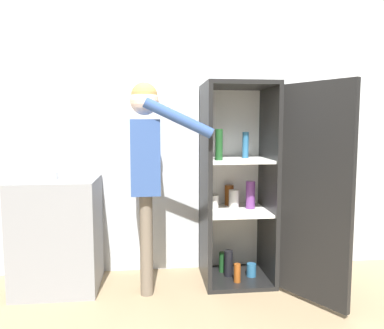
% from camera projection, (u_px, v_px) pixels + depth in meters
% --- Properties ---
extents(ground_plane, '(12.00, 12.00, 0.00)m').
position_uv_depth(ground_plane, '(229.00, 317.00, 2.64)').
color(ground_plane, tan).
extents(wall_back, '(7.00, 0.06, 2.55)m').
position_uv_depth(wall_back, '(208.00, 134.00, 3.48)').
color(wall_back, silver).
rests_on(wall_back, ground_plane).
extents(refrigerator, '(0.93, 1.07, 1.70)m').
position_uv_depth(refrigerator, '(251.00, 186.00, 3.16)').
color(refrigerator, black).
rests_on(refrigerator, ground_plane).
extents(person, '(0.63, 0.53, 1.69)m').
position_uv_depth(person, '(146.00, 158.00, 2.97)').
color(person, '#726656').
rests_on(person, ground_plane).
extents(counter, '(0.66, 0.57, 0.92)m').
position_uv_depth(counter, '(58.00, 234.00, 3.09)').
color(counter, gray).
rests_on(counter, ground_plane).
extents(bowl, '(0.21, 0.21, 0.06)m').
position_uv_depth(bowl, '(44.00, 175.00, 3.04)').
color(bowl, white).
rests_on(bowl, counter).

